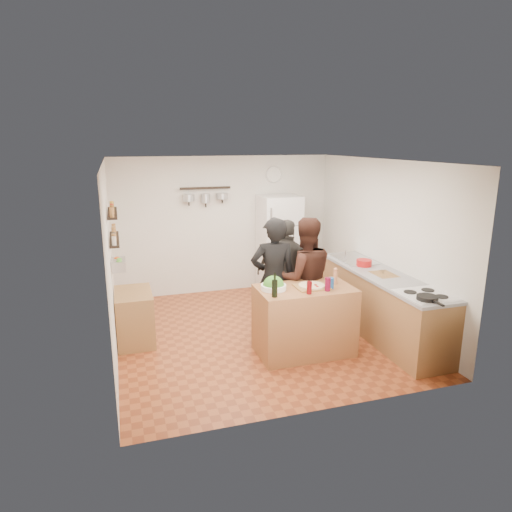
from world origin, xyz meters
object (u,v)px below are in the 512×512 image
object	(u,v)px
wall_clock	(274,175)
counter_run	(381,305)
prep_island	(304,320)
fridge	(279,244)
person_left	(273,279)
person_center	(305,278)
salad_bowl	(273,287)
pepper_mill	(335,277)
wine_bottle	(275,289)
skillet	(427,298)
person_back	(288,273)
salt_canister	(331,283)
red_bowl	(364,263)
side_table	(135,317)

from	to	relation	value
wall_clock	counter_run	bearing A→B (deg)	-74.08
prep_island	fridge	size ratio (longest dim) A/B	0.69
person_left	fridge	world-z (taller)	fridge
prep_island	person_center	world-z (taller)	person_center
salad_bowl	pepper_mill	bearing A→B (deg)	0.00
wine_bottle	person_left	distance (m)	0.82
salad_bowl	pepper_mill	distance (m)	0.87
skillet	fridge	size ratio (longest dim) A/B	0.14
counter_run	fridge	distance (m)	2.46
counter_run	person_back	bearing A→B (deg)	145.81
person_center	counter_run	distance (m)	1.21
salad_bowl	fridge	distance (m)	2.66
salt_canister	skillet	size ratio (longest dim) A/B	0.55
prep_island	person_back	xyz separation A→B (m)	(0.14, 1.02, 0.36)
skillet	pepper_mill	bearing A→B (deg)	128.90
fridge	wall_clock	xyz separation A→B (m)	(0.00, 0.33, 1.25)
skillet	counter_run	bearing A→B (deg)	84.86
salad_bowl	person_left	size ratio (longest dim) A/B	0.19
salt_canister	fridge	bearing A→B (deg)	84.59
fridge	red_bowl	bearing A→B (deg)	-69.27
counter_run	side_table	distance (m)	3.53
wall_clock	person_center	bearing A→B (deg)	-98.35
fridge	person_back	bearing A→B (deg)	-105.02
counter_run	wall_clock	distance (m)	3.22
skillet	side_table	bearing A→B (deg)	150.41
wine_bottle	side_table	size ratio (longest dim) A/B	0.27
counter_run	skillet	distance (m)	1.22
salad_bowl	person_back	size ratio (longest dim) A/B	0.20
prep_island	red_bowl	distance (m)	1.51
pepper_mill	wall_clock	distance (m)	3.04
wine_bottle	red_bowl	size ratio (longest dim) A/B	0.92
red_bowl	side_table	xyz separation A→B (m)	(-3.39, 0.33, -0.60)
wine_bottle	counter_run	xyz separation A→B (m)	(1.80, 0.45, -0.57)
salad_bowl	salt_canister	bearing A→B (deg)	-13.28
fridge	wall_clock	distance (m)	1.29
fridge	side_table	bearing A→B (deg)	-150.61
person_left	salad_bowl	bearing A→B (deg)	77.84
side_table	salt_canister	bearing A→B (deg)	-24.97
salad_bowl	pepper_mill	xyz separation A→B (m)	(0.87, 0.00, 0.05)
wall_clock	person_left	bearing A→B (deg)	-109.03
person_left	red_bowl	size ratio (longest dim) A/B	7.64
person_center	wine_bottle	bearing A→B (deg)	53.56
skillet	side_table	world-z (taller)	skillet
salad_bowl	side_table	distance (m)	2.05
person_back	side_table	size ratio (longest dim) A/B	2.04
person_center	fridge	bearing A→B (deg)	-91.55
prep_island	wall_clock	bearing A→B (deg)	79.10
skillet	red_bowl	xyz separation A→B (m)	(0.05, 1.56, 0.02)
wine_bottle	wall_clock	bearing A→B (deg)	71.16
prep_island	person_left	distance (m)	0.74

